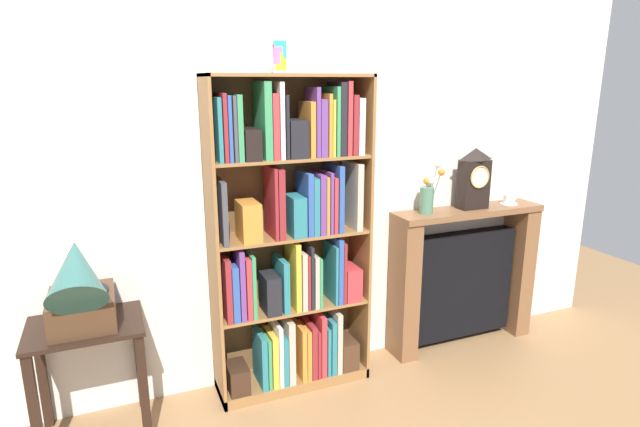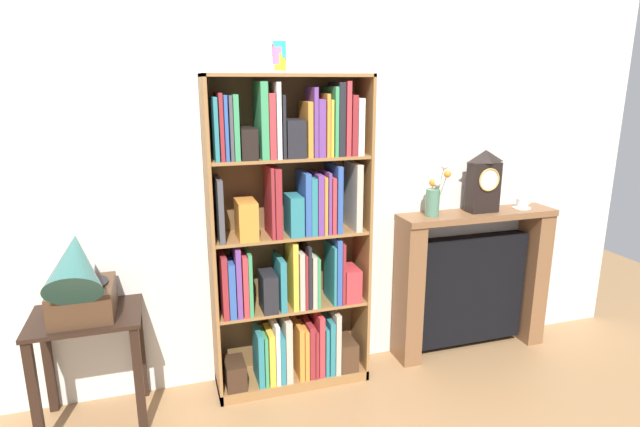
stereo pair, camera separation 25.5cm
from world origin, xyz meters
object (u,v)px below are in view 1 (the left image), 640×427
gramophone (79,288)px  mantel_clock (474,178)px  bookshelf (292,247)px  fireplace_mantel (462,277)px  side_table_left (88,354)px  flower_vase (428,194)px  cup_stack (279,57)px  teacup_with_saucer (509,200)px

gramophone → mantel_clock: 2.41m
bookshelf → fireplace_mantel: (1.25, 0.05, -0.39)m
fireplace_mantel → mantel_clock: size_ratio=2.67×
bookshelf → gramophone: bearing=-173.8°
side_table_left → mantel_clock: 2.48m
bookshelf → mantel_clock: size_ratio=4.56×
bookshelf → side_table_left: size_ratio=2.93×
fireplace_mantel → flower_vase: (-0.33, -0.02, 0.62)m
cup_stack → mantel_clock: cup_stack is taller
side_table_left → mantel_clock: (2.38, 0.08, 0.71)m
bookshelf → mantel_clock: 1.31m
mantel_clock → teacup_with_saucer: size_ratio=3.23×
cup_stack → side_table_left: 1.80m
cup_stack → fireplace_mantel: size_ratio=0.15×
flower_vase → bookshelf: bearing=-178.3°
side_table_left → mantel_clock: size_ratio=1.56×
bookshelf → gramophone: (-1.11, -0.12, -0.03)m
cup_stack → teacup_with_saucer: 1.86m
side_table_left → flower_vase: (2.03, 0.08, 0.63)m
fireplace_mantel → teacup_with_saucer: 0.62m
cup_stack → side_table_left: size_ratio=0.26×
cup_stack → mantel_clock: bearing=-0.5°
gramophone → cup_stack: bearing=8.6°
bookshelf → gramophone: 1.12m
gramophone → flower_vase: flower_vase is taller
side_table_left → mantel_clock: mantel_clock is taller
flower_vase → teacup_with_saucer: size_ratio=2.71×
mantel_clock → flower_vase: mantel_clock is taller
cup_stack → flower_vase: cup_stack is taller
bookshelf → cup_stack: bearing=136.9°
bookshelf → side_table_left: bookshelf is taller
fireplace_mantel → gramophone: bearing=-175.8°
bookshelf → flower_vase: 0.95m
cup_stack → teacup_with_saucer: bearing=-0.3°
teacup_with_saucer → bookshelf: bearing=-178.9°
mantel_clock → flower_vase: bearing=-179.7°
gramophone → fireplace_mantel: (2.36, 0.17, -0.37)m
side_table_left → flower_vase: bearing=2.2°
side_table_left → gramophone: bearing=-90.0°
cup_stack → fireplace_mantel: cup_stack is taller
cup_stack → fireplace_mantel: 1.92m
bookshelf → fireplace_mantel: 1.31m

